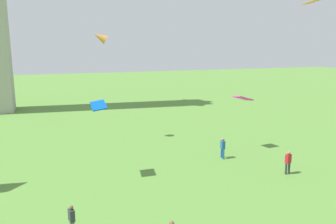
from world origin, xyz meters
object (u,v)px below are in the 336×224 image
(kite_flying_4, at_px, (98,105))
(kite_flying_5, at_px, (316,1))
(kite_flying_7, at_px, (243,98))
(person_1, at_px, (223,147))
(person_2, at_px, (72,218))
(kite_flying_2, at_px, (100,37))
(person_0, at_px, (288,161))

(kite_flying_4, xyz_separation_m, kite_flying_5, (14.90, -3.72, 7.19))
(kite_flying_5, height_order, kite_flying_7, kite_flying_5)
(person_1, xyz_separation_m, kite_flying_5, (4.62, -4.21, 11.46))
(kite_flying_5, xyz_separation_m, kite_flying_7, (-1.58, 6.06, -7.76))
(person_2, bearing_deg, kite_flying_2, -28.22)
(kite_flying_2, height_order, kite_flying_5, kite_flying_5)
(person_0, distance_m, person_1, 5.49)
(kite_flying_7, bearing_deg, kite_flying_2, -36.44)
(kite_flying_2, bearing_deg, kite_flying_7, 64.95)
(person_1, bearing_deg, kite_flying_5, -125.54)
(kite_flying_4, xyz_separation_m, kite_flying_7, (13.32, 2.33, -0.57))
(person_1, height_order, kite_flying_5, kite_flying_5)
(kite_flying_7, bearing_deg, kite_flying_5, 100.82)
(person_1, distance_m, kite_flying_4, 11.15)
(kite_flying_2, bearing_deg, person_1, 50.07)
(kite_flying_5, bearing_deg, kite_flying_2, 38.83)
(person_2, distance_m, kite_flying_4, 8.63)
(kite_flying_2, distance_m, kite_flying_4, 10.99)
(person_2, bearing_deg, person_0, -93.20)
(person_1, height_order, kite_flying_7, kite_flying_7)
(person_1, bearing_deg, kite_flying_7, -51.90)
(person_1, distance_m, kite_flying_2, 15.44)
(kite_flying_2, bearing_deg, person_2, -7.70)
(kite_flying_5, bearing_deg, person_1, 42.23)
(person_0, relative_size, kite_flying_2, 1.10)
(kite_flying_4, height_order, kite_flying_5, kite_flying_5)
(kite_flying_2, distance_m, kite_flying_5, 18.79)
(person_0, distance_m, kite_flying_7, 7.58)
(kite_flying_5, relative_size, kite_flying_7, 0.95)
(person_2, height_order, kite_flying_2, kite_flying_2)
(person_1, height_order, kite_flying_4, kite_flying_4)
(kite_flying_2, xyz_separation_m, kite_flying_7, (11.42, -7.32, -5.47))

